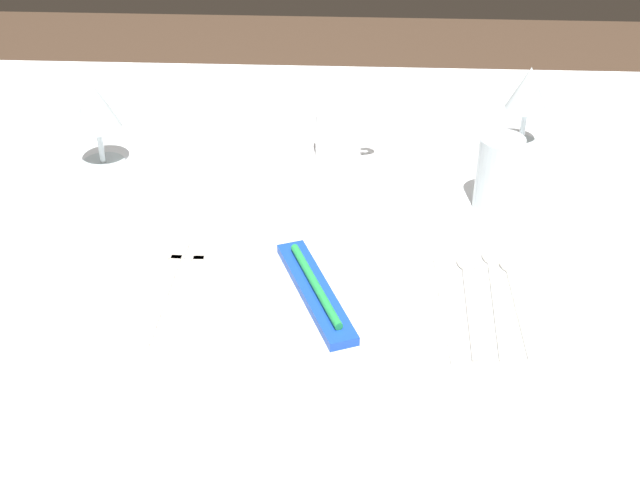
{
  "coord_description": "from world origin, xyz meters",
  "views": [
    {
      "loc": [
        0.07,
        -1.05,
        1.39
      ],
      "look_at": [
        0.02,
        -0.11,
        0.76
      ],
      "focal_mm": 47.29,
      "sensor_mm": 36.0,
      "label": 1
    }
  ],
  "objects": [
    {
      "name": "dining_table",
      "position": [
        0.0,
        0.0,
        0.66
      ],
      "size": [
        1.8,
        1.11,
        0.74
      ],
      "color": "white",
      "rests_on": "ground"
    },
    {
      "name": "dinner_plate",
      "position": [
        0.02,
        -0.23,
        0.75
      ],
      "size": [
        0.27,
        0.27,
        0.02
      ],
      "primitive_type": "cylinder",
      "color": "white",
      "rests_on": "dining_table"
    },
    {
      "name": "toothbrush_package",
      "position": [
        0.02,
        -0.23,
        0.77
      ],
      "size": [
        0.11,
        0.21,
        0.02
      ],
      "color": "blue",
      "rests_on": "dinner_plate"
    },
    {
      "name": "fork_outer",
      "position": [
        -0.14,
        -0.19,
        0.74
      ],
      "size": [
        0.02,
        0.21,
        0.0
      ],
      "color": "beige",
      "rests_on": "dining_table"
    },
    {
      "name": "fork_inner",
      "position": [
        -0.17,
        -0.2,
        0.74
      ],
      "size": [
        0.02,
        0.21,
        0.0
      ],
      "color": "beige",
      "rests_on": "dining_table"
    },
    {
      "name": "dinner_knife",
      "position": [
        0.19,
        -0.22,
        0.74
      ],
      "size": [
        0.03,
        0.22,
        0.0
      ],
      "color": "beige",
      "rests_on": "dining_table"
    },
    {
      "name": "spoon_soup",
      "position": [
        0.22,
        -0.19,
        0.74
      ],
      "size": [
        0.03,
        0.22,
        0.01
      ],
      "color": "beige",
      "rests_on": "dining_table"
    },
    {
      "name": "spoon_dessert",
      "position": [
        0.25,
        -0.18,
        0.74
      ],
      "size": [
        0.03,
        0.23,
        0.01
      ],
      "color": "beige",
      "rests_on": "dining_table"
    },
    {
      "name": "spoon_tea",
      "position": [
        0.28,
        -0.19,
        0.74
      ],
      "size": [
        0.03,
        0.21,
        0.01
      ],
      "color": "beige",
      "rests_on": "dining_table"
    },
    {
      "name": "saucer_left",
      "position": [
        0.04,
        0.15,
        0.74
      ],
      "size": [
        0.14,
        0.14,
        0.01
      ],
      "primitive_type": "cylinder",
      "color": "white",
      "rests_on": "dining_table"
    },
    {
      "name": "coffee_cup_left",
      "position": [
        0.04,
        0.15,
        0.79
      ],
      "size": [
        0.1,
        0.07,
        0.07
      ],
      "color": "white",
      "rests_on": "saucer_left"
    },
    {
      "name": "wine_glass_centre",
      "position": [
        0.34,
        0.22,
        0.84
      ],
      "size": [
        0.07,
        0.07,
        0.14
      ],
      "color": "silver",
      "rests_on": "dining_table"
    },
    {
      "name": "wine_glass_left",
      "position": [
        -0.34,
        0.12,
        0.84
      ],
      "size": [
        0.08,
        0.08,
        0.14
      ],
      "color": "silver",
      "rests_on": "dining_table"
    },
    {
      "name": "drink_tumbler",
      "position": [
        0.27,
        0.02,
        0.79
      ],
      "size": [
        0.06,
        0.06,
        0.11
      ],
      "color": "silver",
      "rests_on": "dining_table"
    }
  ]
}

